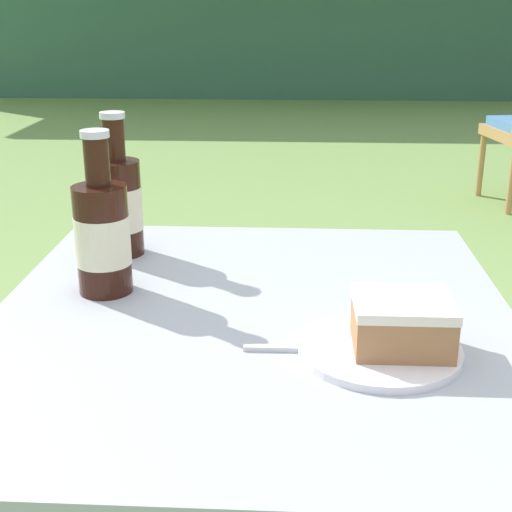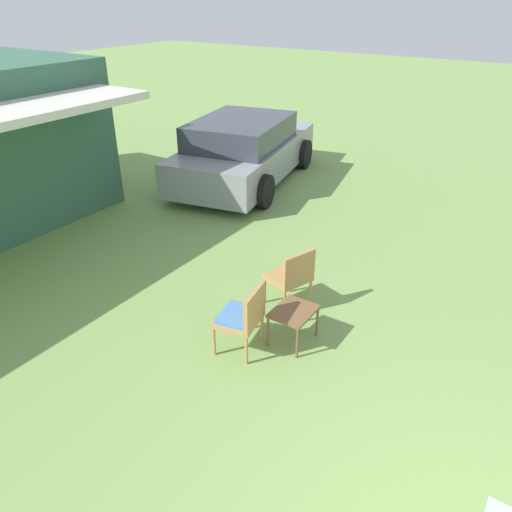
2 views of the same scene
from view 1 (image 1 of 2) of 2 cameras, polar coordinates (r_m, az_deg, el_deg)
patio_table at (r=1.02m, az=-0.30°, el=-8.65°), size 0.72×0.80×0.72m
cake_on_plate at (r=0.88m, az=10.97°, el=-6.02°), size 0.20×0.20×0.07m
cola_bottle_near at (r=1.21m, az=-10.98°, el=4.15°), size 0.08×0.08×0.24m
cola_bottle_far at (r=1.05m, az=-12.20°, el=1.69°), size 0.08×0.08×0.24m
fork at (r=0.89m, az=5.39°, el=-7.42°), size 0.20×0.01×0.01m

